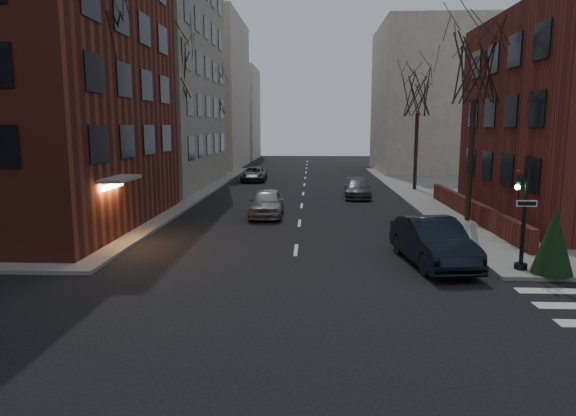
# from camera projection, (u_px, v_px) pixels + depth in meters

# --- Properties ---
(ground) EXTENTS (160.00, 160.00, 0.00)m
(ground) POSITION_uv_depth(u_px,v_px,m) (276.00, 404.00, 9.54)
(ground) COLOR black
(ground) RESTS_ON ground
(building_left_tan) EXTENTS (18.00, 18.00, 28.00)m
(building_left_tan) POSITION_uv_depth(u_px,v_px,m) (96.00, 15.00, 41.63)
(building_left_tan) COLOR #9F9383
(building_left_tan) RESTS_ON ground
(low_wall_right) EXTENTS (0.35, 16.00, 1.00)m
(low_wall_right) POSITION_uv_depth(u_px,v_px,m) (471.00, 209.00, 27.76)
(low_wall_right) COLOR #5D221B
(low_wall_right) RESTS_ON sidewalk_far_right
(building_distant_la) EXTENTS (14.00, 16.00, 18.00)m
(building_distant_la) POSITION_uv_depth(u_px,v_px,m) (185.00, 94.00, 63.05)
(building_distant_la) COLOR beige
(building_distant_la) RESTS_ON ground
(building_distant_ra) EXTENTS (14.00, 14.00, 16.00)m
(building_distant_ra) POSITION_uv_depth(u_px,v_px,m) (442.00, 100.00, 56.91)
(building_distant_ra) COLOR beige
(building_distant_ra) RESTS_ON ground
(building_distant_lb) EXTENTS (10.00, 12.00, 14.00)m
(building_distant_lb) POSITION_uv_depth(u_px,v_px,m) (225.00, 114.00, 80.04)
(building_distant_lb) COLOR beige
(building_distant_lb) RESTS_ON ground
(traffic_signal) EXTENTS (0.76, 0.44, 4.00)m
(traffic_signal) POSITION_uv_depth(u_px,v_px,m) (522.00, 220.00, 17.75)
(traffic_signal) COLOR black
(traffic_signal) RESTS_ON sidewalk_far_right
(tree_left_a) EXTENTS (4.18, 4.18, 10.26)m
(tree_left_a) POSITION_uv_depth(u_px,v_px,m) (97.00, 48.00, 22.41)
(tree_left_a) COLOR #2D231C
(tree_left_a) RESTS_ON sidewalk_far_left
(tree_left_b) EXTENTS (4.40, 4.40, 10.80)m
(tree_left_b) POSITION_uv_depth(u_px,v_px,m) (171.00, 68.00, 34.18)
(tree_left_b) COLOR #2D231C
(tree_left_b) RESTS_ON sidewalk_far_left
(tree_left_c) EXTENTS (3.96, 3.96, 9.72)m
(tree_left_c) POSITION_uv_depth(u_px,v_px,m) (212.00, 95.00, 48.12)
(tree_left_c) COLOR #2D231C
(tree_left_c) RESTS_ON sidewalk_far_left
(tree_right_a) EXTENTS (3.96, 3.96, 9.72)m
(tree_right_a) POSITION_uv_depth(u_px,v_px,m) (476.00, 67.00, 25.62)
(tree_right_a) COLOR #2D231C
(tree_right_a) RESTS_ON sidewalk_far_right
(tree_right_b) EXTENTS (3.74, 3.74, 9.18)m
(tree_right_b) POSITION_uv_depth(u_px,v_px,m) (418.00, 93.00, 39.50)
(tree_right_b) COLOR #2D231C
(tree_right_b) RESTS_ON sidewalk_far_right
(streetlamp_near) EXTENTS (0.36, 0.36, 6.28)m
(streetlamp_near) POSITION_uv_depth(u_px,v_px,m) (166.00, 141.00, 30.94)
(streetlamp_near) COLOR black
(streetlamp_near) RESTS_ON sidewalk_far_left
(streetlamp_far) EXTENTS (0.36, 0.36, 6.28)m
(streetlamp_far) POSITION_uv_depth(u_px,v_px,m) (223.00, 135.00, 50.67)
(streetlamp_far) COLOR black
(streetlamp_far) RESTS_ON sidewalk_far_left
(parked_sedan) EXTENTS (2.53, 5.43, 1.72)m
(parked_sedan) POSITION_uv_depth(u_px,v_px,m) (433.00, 242.00, 19.06)
(parked_sedan) COLOR black
(parked_sedan) RESTS_ON ground
(car_lane_silver) EXTENTS (1.92, 4.64, 1.57)m
(car_lane_silver) POSITION_uv_depth(u_px,v_px,m) (267.00, 203.00, 29.25)
(car_lane_silver) COLOR gray
(car_lane_silver) RESTS_ON ground
(car_lane_gray) EXTENTS (2.06, 4.62, 1.32)m
(car_lane_gray) POSITION_uv_depth(u_px,v_px,m) (358.00, 189.00, 36.85)
(car_lane_gray) COLOR #46474C
(car_lane_gray) RESTS_ON ground
(car_lane_far) EXTENTS (2.30, 4.85, 1.34)m
(car_lane_far) POSITION_uv_depth(u_px,v_px,m) (254.00, 174.00, 47.83)
(car_lane_far) COLOR #393A3E
(car_lane_far) RESTS_ON ground
(sandwich_board) EXTENTS (0.53, 0.69, 1.03)m
(sandwich_board) POSITION_uv_depth(u_px,v_px,m) (469.00, 233.00, 21.63)
(sandwich_board) COLOR white
(sandwich_board) RESTS_ON sidewalk_far_right
(evergreen_shrub) EXTENTS (1.74, 1.74, 2.25)m
(evergreen_shrub) POSITION_uv_depth(u_px,v_px,m) (554.00, 241.00, 17.32)
(evergreen_shrub) COLOR black
(evergreen_shrub) RESTS_ON sidewalk_far_right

